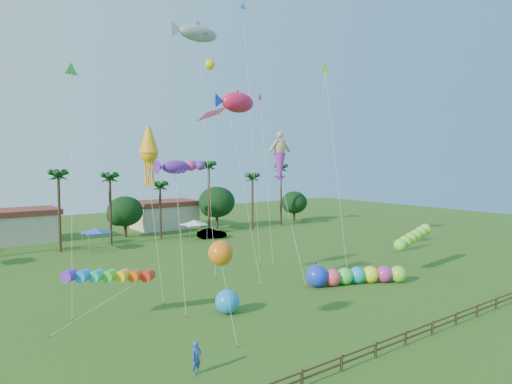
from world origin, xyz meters
TOP-DOWN VIEW (x-y plane):
  - ground at (0.00, 0.00)m, footprint 160.00×160.00m
  - tree_line at (3.57, 44.00)m, footprint 69.46×8.91m
  - buildings_row at (-3.09, 50.00)m, footprint 35.00×7.00m
  - tent_row at (-6.00, 36.33)m, footprint 31.00×4.00m
  - fence at (0.00, -6.00)m, footprint 36.12×0.12m
  - car_b at (11.19, 36.19)m, footprint 4.59×2.38m
  - spectator_a at (-12.65, -1.34)m, footprint 0.77×0.61m
  - spectator_b at (7.38, 9.90)m, footprint 1.01×0.99m
  - caterpillar_inflatable at (8.40, 5.80)m, footprint 9.70×5.75m
  - blue_ball at (-5.75, 6.05)m, footprint 1.89×1.89m
  - rainbow_tube at (-12.47, 9.23)m, footprint 8.62×3.77m
  - green_worm at (15.36, 5.50)m, footprint 10.29×2.72m
  - orange_ball_kite at (-8.99, 1.85)m, footprint 1.94×2.63m
  - merman_kite at (4.50, 12.05)m, footprint 2.27×5.23m
  - fish_kite at (1.40, 14.91)m, footprint 5.55×5.53m
  - shark_kite at (0.76, 21.55)m, footprint 6.52×7.69m
  - squid_kite at (-8.54, 13.97)m, footprint 1.75×3.93m
  - lobster_kite at (-7.89, 10.26)m, footprint 4.59×4.93m
  - delta_kite_red at (8.17, 20.06)m, footprint 1.39×4.00m
  - delta_kite_yellow at (10.86, 12.14)m, footprint 1.37×3.83m
  - delta_kite_green at (-14.34, 15.60)m, footprint 2.26×4.44m
  - delta_kite_blue at (6.45, 20.97)m, footprint 1.04×3.63m

SIDE VIEW (x-z plane):
  - ground at x=0.00m, z-range 0.00..0.00m
  - fence at x=0.00m, z-range 0.11..1.11m
  - car_b at x=11.19m, z-range 0.00..1.44m
  - spectator_b at x=7.38m, z-range 0.00..1.65m
  - caterpillar_inflatable at x=8.40m, z-range -0.17..1.91m
  - spectator_a at x=-12.65m, z-range 0.00..1.86m
  - blue_ball at x=-5.75m, z-range 0.00..1.89m
  - buildings_row at x=-3.09m, z-range 0.00..4.00m
  - tent_row at x=-6.00m, z-range 2.45..3.05m
  - green_worm at x=15.36m, z-range 1.14..4.99m
  - rainbow_tube at x=-12.47m, z-range 1.34..4.90m
  - tree_line at x=3.57m, z-range -1.22..9.78m
  - orange_ball_kite at x=-8.99m, z-range 2.50..9.18m
  - lobster_kite at x=-7.89m, z-range 5.27..17.40m
  - merman_kite at x=4.50m, z-range 4.81..19.12m
  - squid_kite at x=-8.54m, z-range 4.98..19.84m
  - fish_kite at x=1.40m, z-range 8.25..27.03m
  - delta_kite_green at x=-14.34m, z-range 8.94..28.68m
  - delta_kite_red at x=8.17m, z-range 9.00..28.91m
  - delta_kite_yellow at x=10.86m, z-range 10.19..32.53m
  - shark_kite at x=0.76m, z-range 12.31..39.14m
  - delta_kite_blue at x=6.45m, z-range 13.36..43.47m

